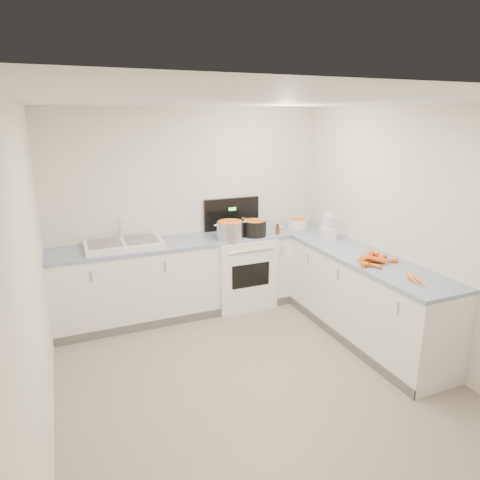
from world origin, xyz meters
name	(u,v)px	position (x,y,z in m)	size (l,w,h in m)	color
floor	(256,381)	(0.00, 0.00, 0.00)	(3.50, 4.00, 0.00)	gray
ceiling	(260,101)	(0.00, 0.00, 2.50)	(3.50, 4.00, 0.00)	silver
wall_back	(191,209)	(0.00, 2.00, 1.25)	(3.50, 2.50, 0.00)	silver
wall_front	(450,383)	(0.00, -2.00, 1.25)	(3.50, 2.50, 0.00)	silver
wall_left	(33,284)	(-1.75, 0.00, 1.25)	(4.00, 2.50, 0.00)	silver
wall_right	(414,233)	(1.75, 0.00, 1.25)	(4.00, 2.50, 0.00)	silver
counter_back	(200,275)	(0.00, 1.70, 0.47)	(3.50, 0.62, 0.94)	white
counter_right	(365,298)	(1.45, 0.30, 0.47)	(0.62, 2.20, 0.94)	white
stove	(240,269)	(0.55, 1.69, 0.47)	(0.76, 0.65, 1.36)	white
sink	(124,244)	(-0.90, 1.70, 0.98)	(0.86, 0.52, 0.31)	white
steel_pot	(230,231)	(0.36, 1.54, 1.04)	(0.33, 0.33, 0.24)	silver
black_pot	(254,229)	(0.69, 1.56, 1.03)	(0.30, 0.30, 0.21)	black
wooden_spoon	(254,220)	(0.69, 1.56, 1.14)	(0.02, 0.02, 0.36)	#AD7A47
mixing_bowl	(297,224)	(1.38, 1.68, 1.00)	(0.26, 0.26, 0.12)	white
extract_bottle	(277,230)	(0.99, 1.51, 1.00)	(0.05, 0.05, 0.12)	#593319
spice_jar	(281,231)	(1.05, 1.51, 0.98)	(0.05, 0.05, 0.08)	#E5B266
food_processor	(328,228)	(1.46, 1.08, 1.08)	(0.21, 0.24, 0.33)	white
carrot_pile	(373,259)	(1.39, 0.16, 0.97)	(0.46, 0.43, 0.09)	orange
peeled_carrots	(416,279)	(1.40, -0.43, 0.96)	(0.14, 0.31, 0.04)	orange
peelings	(104,243)	(-1.12, 1.70, 1.02)	(0.26, 0.29, 0.01)	tan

